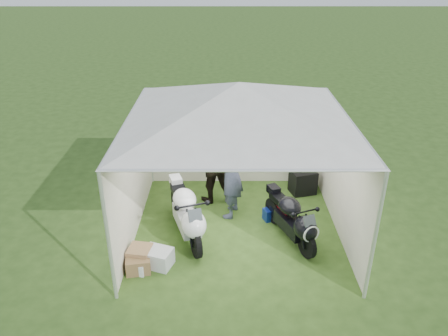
{
  "coord_description": "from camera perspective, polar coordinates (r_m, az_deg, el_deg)",
  "views": [
    {
      "loc": [
        -0.27,
        -7.38,
        5.01
      ],
      "look_at": [
        -0.26,
        0.35,
        1.17
      ],
      "focal_mm": 35.0,
      "sensor_mm": 36.0,
      "label": 1
    }
  ],
  "objects": [
    {
      "name": "motorcycle_white",
      "position": [
        8.36,
        -4.86,
        -5.93
      ],
      "size": [
        0.91,
        1.94,
        0.99
      ],
      "rotation": [
        0.0,
        0.0,
        0.33
      ],
      "color": "black",
      "rests_on": "ground"
    },
    {
      "name": "person_blue_jacket",
      "position": [
        8.86,
        0.96,
        -0.66
      ],
      "size": [
        0.63,
        0.81,
        1.96
      ],
      "primitive_type": "imported",
      "rotation": [
        0.0,
        0.0,
        -1.82
      ],
      "color": "#525678",
      "rests_on": "ground"
    },
    {
      "name": "motorcycle_black",
      "position": [
        8.38,
        8.97,
        -6.6
      ],
      "size": [
        0.89,
        1.69,
        0.87
      ],
      "rotation": [
        0.0,
        0.0,
        0.39
      ],
      "color": "black",
      "rests_on": "ground"
    },
    {
      "name": "equipment_box",
      "position": [
        10.18,
        10.26,
        -1.78
      ],
      "size": [
        0.64,
        0.56,
        0.55
      ],
      "primitive_type": "cube",
      "rotation": [
        0.0,
        0.0,
        0.26
      ],
      "color": "black",
      "rests_on": "ground"
    },
    {
      "name": "canopy_tent",
      "position": [
        7.81,
        1.94,
        8.22
      ],
      "size": [
        5.66,
        5.66,
        3.0
      ],
      "color": "silver",
      "rests_on": "ground"
    },
    {
      "name": "paddock_stand",
      "position": [
        9.16,
        6.25,
        -5.98
      ],
      "size": [
        0.39,
        0.32,
        0.25
      ],
      "primitive_type": "cube",
      "rotation": [
        0.0,
        0.0,
        0.39
      ],
      "color": "#1634AF",
      "rests_on": "ground"
    },
    {
      "name": "crate_0",
      "position": [
        7.95,
        -8.61,
        -11.51
      ],
      "size": [
        0.58,
        0.52,
        0.32
      ],
      "primitive_type": "cube",
      "rotation": [
        0.0,
        0.0,
        -0.35
      ],
      "color": "silver",
      "rests_on": "ground"
    },
    {
      "name": "person_dark_jacket",
      "position": [
        9.44,
        -1.55,
        0.89
      ],
      "size": [
        1.03,
        0.86,
        1.89
      ],
      "primitive_type": "imported",
      "rotation": [
        0.0,
        0.0,
        3.31
      ],
      "color": "black",
      "rests_on": "ground"
    },
    {
      "name": "ground",
      "position": [
        8.93,
        1.69,
        -7.75
      ],
      "size": [
        80.0,
        80.0,
        0.0
      ],
      "primitive_type": "plane",
      "color": "#2A4416",
      "rests_on": "ground"
    },
    {
      "name": "crate_1",
      "position": [
        8.03,
        -10.89,
        -11.21
      ],
      "size": [
        0.45,
        0.45,
        0.35
      ],
      "primitive_type": "cube",
      "rotation": [
        0.0,
        0.0,
        -0.17
      ],
      "color": "olive",
      "rests_on": "ground"
    },
    {
      "name": "crate_3",
      "position": [
        7.89,
        -11.13,
        -12.34
      ],
      "size": [
        0.46,
        0.36,
        0.28
      ],
      "primitive_type": "cube",
      "rotation": [
        0.0,
        0.0,
        0.16
      ],
      "color": "brown",
      "rests_on": "ground"
    },
    {
      "name": "crate_2",
      "position": [
        7.9,
        -11.13,
        -12.58
      ],
      "size": [
        0.34,
        0.31,
        0.21
      ],
      "primitive_type": "cube",
      "rotation": [
        0.0,
        0.0,
        -0.3
      ],
      "color": "silver",
      "rests_on": "ground"
    }
  ]
}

